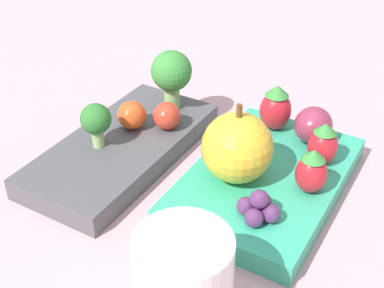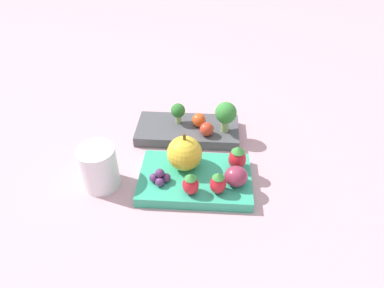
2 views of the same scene
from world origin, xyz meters
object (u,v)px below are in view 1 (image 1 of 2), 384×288
at_px(broccoli_floret_1, 171,73).
at_px(drinking_cup, 183,286).
at_px(apple, 237,148).
at_px(broccoli_floret_0, 96,120).
at_px(grape_cluster, 258,208).
at_px(strawberry_0, 323,144).
at_px(strawberry_2, 276,108).
at_px(bento_box_savoury, 123,148).
at_px(strawberry_1, 311,171).
at_px(cherry_tomato_1, 132,115).
at_px(cherry_tomato_0, 167,116).
at_px(plum, 313,125).
at_px(bento_box_fruit, 267,179).

distance_m(broccoli_floret_1, drinking_cup, 0.25).
height_order(apple, drinking_cup, apple).
xyz_separation_m(broccoli_floret_0, grape_cluster, (-0.03, -0.16, -0.02)).
relative_size(strawberry_0, strawberry_2, 0.86).
relative_size(bento_box_savoury, apple, 2.99).
relative_size(broccoli_floret_1, strawberry_2, 1.34).
bearing_deg(strawberry_1, cherry_tomato_1, 83.51).
height_order(bento_box_savoury, strawberry_0, strawberry_0).
xyz_separation_m(broccoli_floret_0, strawberry_2, (0.10, -0.13, -0.01)).
distance_m(broccoli_floret_0, strawberry_0, 0.20).
bearing_deg(cherry_tomato_0, broccoli_floret_1, 19.51).
bearing_deg(strawberry_0, broccoli_floret_1, 80.33).
bearing_deg(grape_cluster, cherry_tomato_1, 65.36).
bearing_deg(broccoli_floret_1, bento_box_savoury, 167.34).
bearing_deg(apple, strawberry_1, -81.93).
bearing_deg(strawberry_0, apple, 130.69).
xyz_separation_m(broccoli_floret_0, cherry_tomato_0, (0.05, -0.04, -0.01)).
height_order(strawberry_2, grape_cluster, strawberry_2).
distance_m(bento_box_savoury, strawberry_2, 0.15).
bearing_deg(bento_box_savoury, cherry_tomato_0, -39.16).
xyz_separation_m(broccoli_floret_1, cherry_tomato_1, (-0.05, 0.02, -0.03)).
bearing_deg(broccoli_floret_1, cherry_tomato_0, -160.49).
height_order(plum, grape_cluster, plum).
xyz_separation_m(bento_box_fruit, cherry_tomato_1, (0.01, 0.14, 0.02)).
relative_size(bento_box_savoury, cherry_tomato_1, 7.63).
bearing_deg(cherry_tomato_0, drinking_cup, -149.76).
height_order(strawberry_1, drinking_cup, drinking_cup).
height_order(bento_box_fruit, cherry_tomato_1, cherry_tomato_1).
xyz_separation_m(bento_box_savoury, plum, (0.07, -0.16, 0.03)).
height_order(bento_box_fruit, broccoli_floret_1, broccoli_floret_1).
height_order(broccoli_floret_0, plum, broccoli_floret_0).
relative_size(strawberry_1, grape_cluster, 1.13).
height_order(broccoli_floret_1, apple, apple).
relative_size(bento_box_savoury, cherry_tomato_0, 7.87).
bearing_deg(strawberry_2, broccoli_floret_0, 126.65).
relative_size(cherry_tomato_1, grape_cluster, 0.78).
bearing_deg(drinking_cup, strawberry_1, -15.48).
bearing_deg(plum, cherry_tomato_0, 106.68).
bearing_deg(plum, strawberry_0, -151.99).
relative_size(broccoli_floret_1, cherry_tomato_1, 2.26).
xyz_separation_m(apple, grape_cluster, (-0.04, -0.03, -0.02)).
relative_size(cherry_tomato_0, cherry_tomato_1, 0.97).
xyz_separation_m(apple, drinking_cup, (-0.14, -0.02, -0.01)).
bearing_deg(bento_box_savoury, broccoli_floret_0, 144.29).
bearing_deg(bento_box_savoury, drinking_cup, -137.35).
relative_size(bento_box_savoury, strawberry_1, 5.26).
height_order(strawberry_0, strawberry_2, strawberry_2).
xyz_separation_m(bento_box_fruit, drinking_cup, (-0.16, 0.00, 0.03)).
bearing_deg(bento_box_savoury, strawberry_2, -56.05).
bearing_deg(broccoli_floret_1, bento_box_fruit, -115.46).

